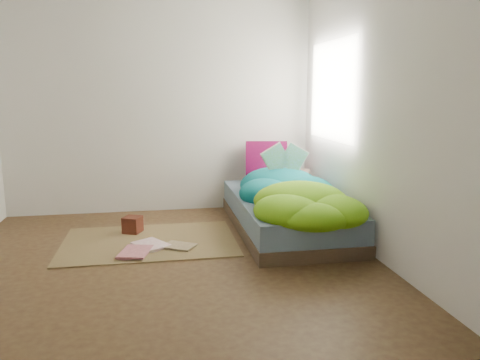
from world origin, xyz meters
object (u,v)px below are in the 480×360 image
Objects in this scene: floor_book_a at (140,248)px; floor_book_b at (121,252)px; pillow_magenta at (266,162)px; open_book at (285,149)px; bed at (286,214)px; wooden_box at (133,225)px.

floor_book_b is (-0.15, -0.09, 0.00)m from floor_book_a.
floor_book_a is at bearing 45.89° from floor_book_b.
pillow_magenta is 1.17× the size of open_book.
bed is 6.09× the size of floor_book_b.
bed is at bearing -103.33° from open_book.
pillow_magenta is at bearing 91.60° from bed.
wooden_box is at bearing -146.86° from pillow_magenta.
pillow_magenta reaches higher than floor_book_b.
floor_book_b is at bearing -163.32° from bed.
wooden_box is 0.49× the size of floor_book_b.
floor_book_b is (-1.61, -0.48, -0.14)m from bed.
floor_book_a is (-1.45, -0.39, -0.14)m from bed.
floor_book_a is (0.08, -0.53, -0.07)m from wooden_box.
open_book is (0.05, 0.22, 0.64)m from bed.
floor_book_a is 0.18m from floor_book_b.
bed is at bearing -5.16° from wooden_box.
floor_book_b reaches higher than floor_book_a.
floor_book_a is 0.98× the size of floor_book_b.
open_book is 1.80m from floor_book_a.
floor_book_a is at bearing -159.59° from open_book.
floor_book_b is (-0.07, -0.62, -0.06)m from wooden_box.
wooden_box is at bearing 65.27° from floor_book_a.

